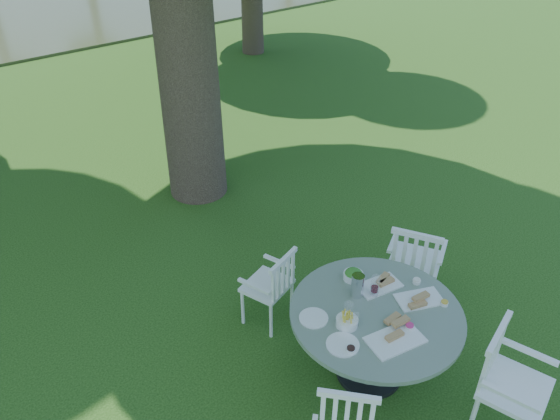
# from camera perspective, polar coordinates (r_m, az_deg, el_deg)

# --- Properties ---
(ground) EXTENTS (140.00, 140.00, 0.00)m
(ground) POSITION_cam_1_polar(r_m,az_deg,el_deg) (5.65, 1.28, -8.08)
(ground) COLOR #15390C
(ground) RESTS_ON ground
(table) EXTENTS (1.37, 1.37, 0.72)m
(table) POSITION_cam_1_polar(r_m,az_deg,el_deg) (4.52, 9.89, -11.70)
(table) COLOR black
(table) RESTS_ON ground
(chair_ne) EXTENTS (0.60, 0.61, 0.92)m
(chair_ne) POSITION_cam_1_polar(r_m,az_deg,el_deg) (5.29, 13.87, -5.09)
(chair_ne) COLOR white
(chair_ne) RESTS_ON ground
(chair_nw) EXTENTS (0.50, 0.49, 0.80)m
(chair_nw) POSITION_cam_1_polar(r_m,az_deg,el_deg) (4.98, -0.59, -7.71)
(chair_nw) COLOR white
(chair_nw) RESTS_ON ground
(chair_se) EXTENTS (0.59, 0.57, 0.96)m
(chair_se) POSITION_cam_1_polar(r_m,az_deg,el_deg) (4.44, 22.36, -15.78)
(chair_se) COLOR white
(chair_se) RESTS_ON ground
(tableware) EXTENTS (1.16, 0.94, 0.21)m
(tableware) POSITION_cam_1_polar(r_m,az_deg,el_deg) (4.42, 9.09, -9.69)
(tableware) COLOR white
(tableware) RESTS_ON table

